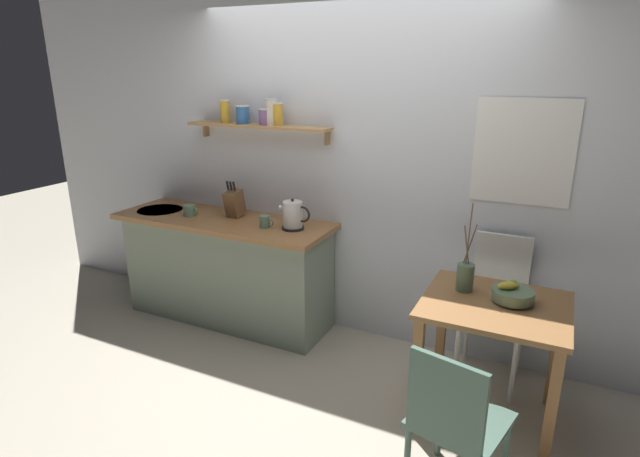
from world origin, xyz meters
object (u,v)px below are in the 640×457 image
twig_vase (465,276)px  electric_kettle (293,215)px  fruit_bowl (512,294)px  knife_block (234,203)px  dining_chair_near (454,419)px  dining_table (493,325)px  dining_chair_far (496,303)px  coffee_mug_by_sink (190,211)px  coffee_mug_spare (265,222)px

twig_vase → electric_kettle: size_ratio=2.14×
fruit_bowl → knife_block: knife_block is taller
electric_kettle → dining_chair_near: bearing=-36.9°
dining_table → twig_vase: twig_vase is taller
twig_vase → knife_block: (-1.91, 0.34, 0.15)m
dining_table → electric_kettle: 1.61m
dining_chair_far → twig_vase: size_ratio=1.82×
knife_block → coffee_mug_by_sink: 0.38m
dining_chair_near → electric_kettle: size_ratio=3.35×
dining_chair_far → twig_vase: 0.52m
coffee_mug_by_sink → dining_chair_far: bearing=4.5°
twig_vase → fruit_bowl: bearing=-8.6°
coffee_mug_by_sink → fruit_bowl: bearing=-5.4°
fruit_bowl → twig_vase: bearing=171.4°
dining_chair_near → dining_chair_far: dining_chair_far is taller
coffee_mug_by_sink → electric_kettle: bearing=4.1°
fruit_bowl → coffee_mug_by_sink: bearing=174.6°
fruit_bowl → electric_kettle: (-1.60, 0.31, 0.18)m
dining_chair_far → coffee_mug_by_sink: bearing=-175.5°
dining_chair_far → electric_kettle: electric_kettle is taller
dining_chair_far → knife_block: bearing=-178.6°
dining_chair_far → coffee_mug_spare: bearing=-173.6°
dining_chair_near → fruit_bowl: size_ratio=3.65×
dining_table → dining_chair_near: 0.75m
dining_chair_near → dining_chair_far: (0.01, 1.22, 0.06)m
electric_kettle → knife_block: bearing=172.9°
dining_chair_far → knife_block: size_ratio=3.28×
dining_chair_near → coffee_mug_by_sink: size_ratio=6.37×
dining_chair_far → knife_block: (-2.06, -0.05, 0.47)m
dining_chair_far → coffee_mug_by_sink: dining_chair_far is taller
dining_table → fruit_bowl: (0.08, 0.06, 0.19)m
electric_kettle → coffee_mug_spare: (-0.21, -0.07, -0.06)m
dining_table → electric_kettle: electric_kettle is taller
twig_vase → coffee_mug_by_sink: 2.27m
fruit_bowl → twig_vase: twig_vase is taller
coffee_mug_by_sink → coffee_mug_spare: bearing=0.1°
knife_block → coffee_mug_by_sink: knife_block is taller
dining_chair_far → electric_kettle: bearing=-175.3°
dining_chair_far → fruit_bowl: (0.12, -0.43, 0.27)m
dining_chair_far → twig_vase: twig_vase is taller
coffee_mug_spare → knife_block: bearing=159.8°
dining_table → dining_chair_near: dining_chair_near is taller
dining_chair_near → knife_block: (-2.05, 1.17, 0.53)m
twig_vase → electric_kettle: 1.36m
fruit_bowl → dining_chair_far: bearing=106.0°
dining_chair_near → knife_block: 2.42m
dining_chair_near → dining_chair_far: bearing=89.3°
dining_table → coffee_mug_spare: bearing=170.2°
dining_chair_near → twig_vase: twig_vase is taller
knife_block → coffee_mug_spare: 0.41m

